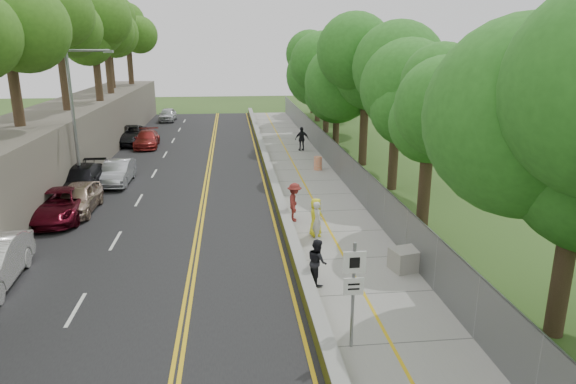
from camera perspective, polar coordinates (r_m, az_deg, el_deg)
ground at (r=17.48m, az=1.30°, el=-11.77°), size 140.00×140.00×0.00m
road at (r=31.56m, az=-12.14°, el=0.77°), size 11.20×66.00×0.04m
sidewalk at (r=31.73m, az=2.28°, el=1.21°), size 4.20×66.00×0.05m
jersey_barrier at (r=31.40m, az=-1.87°, el=1.58°), size 0.42×66.00×0.60m
rock_embankment at (r=32.97m, az=-26.51°, el=3.61°), size 5.00×66.00×4.00m
chainlink_fence at (r=31.87m, az=6.04°, el=3.01°), size 0.04×66.00×2.00m
trees_fenceside at (r=31.67m, az=10.65°, el=13.72°), size 7.00×66.00×14.00m
streetlight at (r=30.69m, az=-22.38°, el=8.30°), size 2.52×0.22×8.00m
signpost at (r=14.13m, az=7.29°, el=-10.11°), size 0.62×0.09×3.10m
construction_barrel at (r=34.46m, az=3.35°, el=3.21°), size 0.54×0.54×0.89m
concrete_block at (r=19.81m, az=13.13°, el=-7.27°), size 1.39×1.17×0.80m
car_2 at (r=27.02m, az=-24.08°, el=-1.31°), size 2.52×5.11×1.39m
car_3 at (r=30.93m, az=-22.12°, el=1.16°), size 2.27×5.46×1.58m
car_4 at (r=27.71m, az=-22.28°, el=-0.62°), size 1.74×4.29×1.46m
car_5 at (r=32.59m, az=-18.42°, el=2.09°), size 1.54×4.29×1.41m
car_6 at (r=45.59m, az=-17.11°, el=6.08°), size 2.64×5.49×1.51m
car_7 at (r=43.72m, az=-15.42°, el=5.69°), size 2.08×4.65×1.32m
car_8 at (r=58.38m, az=-13.23°, el=8.37°), size 1.76×4.15×1.40m
painter_0 at (r=22.44m, az=3.09°, el=-2.81°), size 0.55×0.84×1.71m
painter_1 at (r=22.03m, az=3.28°, el=-3.21°), size 0.45×0.65×1.69m
painter_2 at (r=18.10m, az=3.27°, el=-7.72°), size 0.77×0.90×1.64m
painter_3 at (r=24.28m, az=0.73°, el=-1.14°), size 0.86×1.29×1.85m
person_far at (r=40.69m, az=1.55°, el=5.93°), size 1.16×0.65×1.87m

